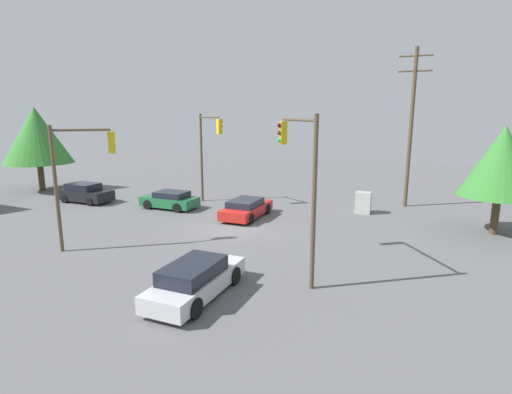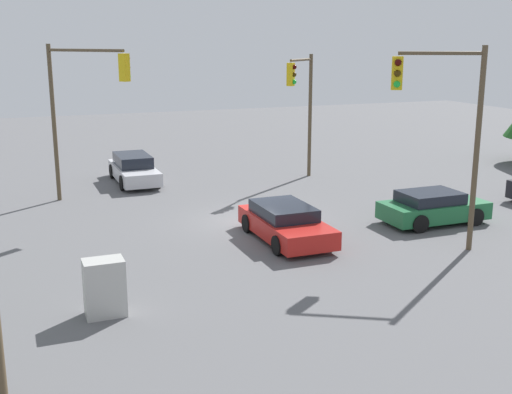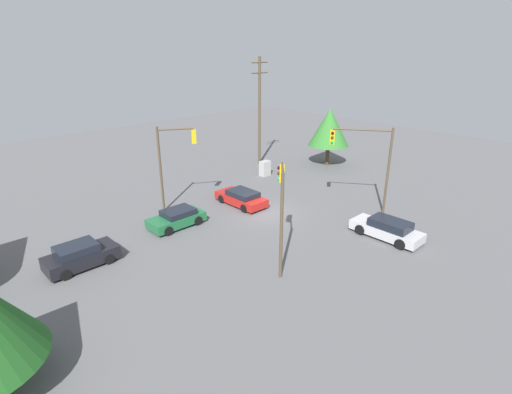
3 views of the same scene
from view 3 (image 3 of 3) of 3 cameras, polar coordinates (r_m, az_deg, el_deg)
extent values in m
plane|color=#5B5B5E|center=(31.12, 1.31, -2.20)|extent=(80.00, 80.00, 0.00)
cube|color=silver|center=(28.35, 18.09, -4.61)|extent=(1.75, 4.75, 0.63)
cube|color=black|center=(28.02, 18.65, -3.67)|extent=(1.54, 2.61, 0.54)
cylinder|color=black|center=(28.39, 14.65, -4.54)|extent=(0.22, 0.71, 0.71)
cylinder|color=black|center=(29.71, 16.37, -3.54)|extent=(0.22, 0.71, 0.71)
cylinder|color=black|center=(27.17, 19.91, -6.37)|extent=(0.22, 0.71, 0.71)
cylinder|color=black|center=(28.55, 21.45, -5.22)|extent=(0.22, 0.71, 0.71)
cube|color=black|center=(25.82, -23.66, -7.93)|extent=(4.07, 1.83, 0.77)
cube|color=black|center=(25.48, -24.29, -6.80)|extent=(2.24, 1.61, 0.51)
cylinder|color=black|center=(27.02, -21.77, -6.92)|extent=(0.61, 0.22, 0.61)
cylinder|color=black|center=(25.57, -20.23, -8.33)|extent=(0.61, 0.22, 0.61)
cylinder|color=black|center=(26.37, -26.82, -8.46)|extent=(0.61, 0.22, 0.61)
cylinder|color=black|center=(24.89, -25.55, -10.03)|extent=(0.61, 0.22, 0.61)
cube|color=red|center=(32.46, -2.16, -0.26)|extent=(1.91, 4.49, 0.62)
cube|color=black|center=(32.12, -1.91, 0.51)|extent=(1.68, 2.47, 0.42)
cylinder|color=black|center=(32.98, -4.95, -0.28)|extent=(0.22, 0.66, 0.66)
cylinder|color=black|center=(34.06, -2.58, 0.49)|extent=(0.22, 0.66, 0.66)
cylinder|color=black|center=(31.00, -1.70, -1.64)|extent=(0.22, 0.66, 0.66)
cylinder|color=black|center=(32.15, 0.70, -0.77)|extent=(0.22, 0.66, 0.66)
cube|color=#1E6638|center=(29.18, -11.31, -3.20)|extent=(4.00, 1.86, 0.64)
cube|color=black|center=(29.06, -11.05, -2.14)|extent=(2.20, 1.63, 0.41)
cylinder|color=black|center=(27.98, -12.42, -4.76)|extent=(0.67, 0.22, 0.67)
cylinder|color=black|center=(29.38, -14.25, -3.64)|extent=(0.67, 0.22, 0.67)
cylinder|color=black|center=(29.19, -8.30, -3.35)|extent=(0.67, 0.22, 0.67)
cylinder|color=black|center=(30.53, -10.24, -2.34)|extent=(0.67, 0.22, 0.67)
cylinder|color=brown|center=(31.12, -13.47, 3.73)|extent=(0.18, 0.18, 6.64)
cylinder|color=brown|center=(30.41, -11.45, 9.48)|extent=(2.35, 1.41, 0.12)
cube|color=gold|center=(30.62, -8.89, 8.52)|extent=(0.43, 0.41, 1.05)
sphere|color=#360503|center=(30.72, -8.95, 9.20)|extent=(0.22, 0.22, 0.22)
sphere|color=#392605|center=(30.79, -8.92, 8.59)|extent=(0.22, 0.22, 0.22)
sphere|color=green|center=(30.86, -8.88, 7.98)|extent=(0.22, 0.22, 0.22)
cylinder|color=brown|center=(31.47, 18.33, 3.43)|extent=(0.18, 0.18, 6.66)
cylinder|color=brown|center=(30.51, 14.98, 9.25)|extent=(2.57, 3.55, 0.12)
cube|color=gold|center=(30.56, 10.85, 8.40)|extent=(0.43, 0.44, 1.05)
sphere|color=#360503|center=(30.32, 10.89, 8.95)|extent=(0.22, 0.22, 0.22)
sphere|color=#392605|center=(30.39, 10.84, 8.33)|extent=(0.22, 0.22, 0.22)
sphere|color=green|center=(30.47, 10.80, 7.72)|extent=(0.22, 0.22, 0.22)
cylinder|color=brown|center=(21.52, 3.65, -4.37)|extent=(0.18, 0.18, 6.14)
cylinder|color=brown|center=(21.73, 3.80, 3.88)|extent=(2.01, 1.90, 0.12)
cube|color=gold|center=(23.18, 3.73, 3.37)|extent=(0.44, 0.44, 1.05)
sphere|color=#360503|center=(23.08, 3.32, 4.18)|extent=(0.22, 0.22, 0.22)
sphere|color=#392605|center=(23.18, 3.30, 3.38)|extent=(0.22, 0.22, 0.22)
sphere|color=green|center=(23.28, 3.29, 2.59)|extent=(0.22, 0.22, 0.22)
cylinder|color=brown|center=(42.62, 0.49, 11.99)|extent=(0.28, 0.28, 11.12)
cylinder|color=brown|center=(42.12, 0.52, 18.67)|extent=(2.20, 0.12, 0.12)
cylinder|color=brown|center=(42.17, 0.51, 17.31)|extent=(2.20, 0.12, 0.12)
cube|color=#B2B2AD|center=(39.63, 1.29, 4.12)|extent=(1.00, 0.70, 1.47)
cylinder|color=#4C3823|center=(43.79, 10.16, 5.92)|extent=(0.42, 0.42, 2.16)
cone|color=#337A2D|center=(43.12, 10.42, 9.80)|extent=(4.23, 4.23, 3.89)
camera|label=1|loc=(31.09, 46.09, 4.11)|focal=28.00mm
camera|label=2|loc=(51.43, -9.65, 14.63)|focal=45.00mm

